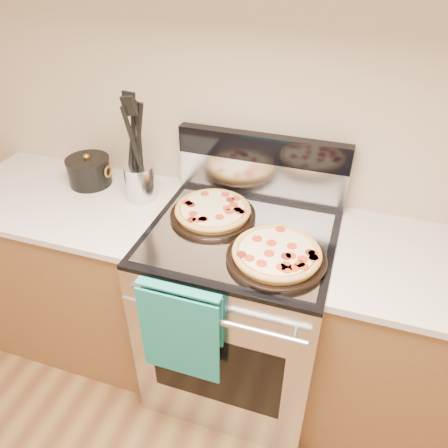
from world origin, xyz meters
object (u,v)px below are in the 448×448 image
(range_body, at_px, (239,313))
(pepperoni_pizza_front, at_px, (277,254))
(saucepan, at_px, (89,172))
(utensil_crock, at_px, (140,182))
(pepperoni_pizza_back, at_px, (213,212))

(range_body, distance_m, pepperoni_pizza_front, 0.55)
(range_body, height_order, saucepan, saucepan)
(utensil_crock, bearing_deg, saucepan, 171.14)
(utensil_crock, distance_m, saucepan, 0.30)
(range_body, height_order, pepperoni_pizza_back, pepperoni_pizza_back)
(range_body, relative_size, utensil_crock, 5.33)
(utensil_crock, bearing_deg, pepperoni_pizza_back, -9.18)
(pepperoni_pizza_front, bearing_deg, saucepan, 163.02)
(range_body, bearing_deg, saucepan, 167.79)
(pepperoni_pizza_front, xyz_separation_m, saucepan, (-0.99, 0.30, 0.02))
(utensil_crock, height_order, saucepan, utensil_crock)
(range_body, distance_m, saucepan, 0.98)
(range_body, bearing_deg, pepperoni_pizza_front, -35.76)
(pepperoni_pizza_back, bearing_deg, saucepan, 170.97)
(range_body, height_order, utensil_crock, utensil_crock)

